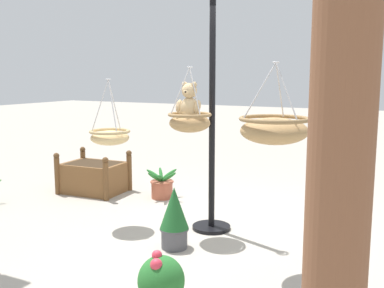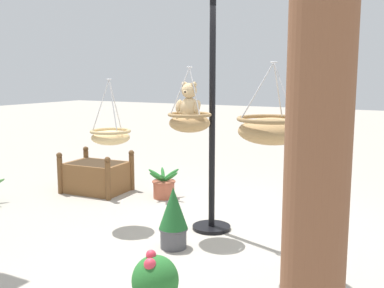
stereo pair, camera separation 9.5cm
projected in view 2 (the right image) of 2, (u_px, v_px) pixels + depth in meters
name	position (u px, v px, depth m)	size (l,w,h in m)	color
ground_plane	(193.00, 229.00, 5.21)	(40.00, 40.00, 0.00)	#A8A093
display_pole_central	(212.00, 158.00, 5.08)	(0.44, 0.44, 2.62)	black
hanging_basket_with_teddy	(190.00, 121.00, 4.87)	(0.47, 0.47, 0.71)	#A37F51
teddy_bear	(189.00, 104.00, 4.82)	(0.29, 0.26, 0.42)	tan
hanging_basket_left_high	(272.00, 129.00, 3.88)	(0.61, 0.61, 0.71)	#A37F51
hanging_basket_right_low	(111.00, 136.00, 5.23)	(0.47, 0.47, 0.76)	tan
greenhouse_pillar_left	(315.00, 217.00, 1.34)	(0.37, 0.37, 2.78)	brown
wooden_planter_box	(97.00, 176.00, 6.84)	(0.99, 0.77, 0.63)	brown
potted_plant_fern_front	(173.00, 217.00, 4.60)	(0.30, 0.30, 0.64)	#4C4C51
potted_plant_flowering_red	(164.00, 186.00, 6.51)	(0.53, 0.54, 0.42)	#AD563D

